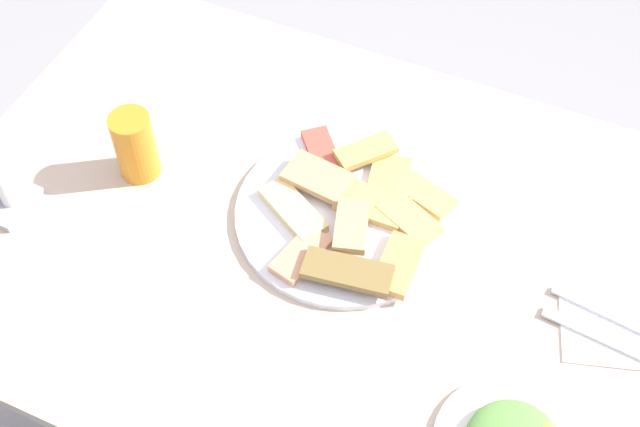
{
  "coord_description": "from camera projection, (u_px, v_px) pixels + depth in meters",
  "views": [
    {
      "loc": [
        -0.34,
        0.69,
        1.8
      ],
      "look_at": [
        -0.02,
        -0.02,
        0.76
      ],
      "focal_mm": 47.26,
      "sensor_mm": 36.0,
      "label": 1
    }
  ],
  "objects": [
    {
      "name": "ground_plane",
      "position": [
        308.0,
        421.0,
        1.9
      ],
      "size": [
        6.0,
        6.0,
        0.0
      ],
      "primitive_type": "plane",
      "color": "#A6A2A3"
    },
    {
      "name": "paper_napkin",
      "position": [
        606.0,
        327.0,
        1.21
      ],
      "size": [
        0.16,
        0.16,
        0.0
      ],
      "primitive_type": "cube",
      "rotation": [
        0.0,
        0.0,
        0.29
      ],
      "color": "white",
      "rests_on": "dining_table"
    },
    {
      "name": "fork",
      "position": [
        609.0,
        315.0,
        1.22
      ],
      "size": [
        0.18,
        0.03,
        0.0
      ],
      "primitive_type": "cube",
      "rotation": [
        0.0,
        0.0,
        -0.13
      ],
      "color": "silver",
      "rests_on": "paper_napkin"
    },
    {
      "name": "spoon",
      "position": [
        604.0,
        336.0,
        1.2
      ],
      "size": [
        0.18,
        0.04,
        0.0
      ],
      "primitive_type": "cube",
      "rotation": [
        0.0,
        0.0,
        -0.1
      ],
      "color": "silver",
      "rests_on": "paper_napkin"
    },
    {
      "name": "soda_can",
      "position": [
        135.0,
        145.0,
        1.34
      ],
      "size": [
        0.09,
        0.09,
        0.12
      ],
      "primitive_type": "cylinder",
      "rotation": [
        0.0,
        0.0,
        2.37
      ],
      "color": "orange",
      "rests_on": "dining_table"
    },
    {
      "name": "condiment_caddy",
      "position": [
        1.0,
        194.0,
        1.33
      ],
      "size": [
        0.09,
        0.09,
        0.08
      ],
      "color": "#B2B2B7",
      "rests_on": "dining_table"
    },
    {
      "name": "pide_platter",
      "position": [
        349.0,
        213.0,
        1.32
      ],
      "size": [
        0.35,
        0.35,
        0.04
      ],
      "color": "white",
      "rests_on": "dining_table"
    },
    {
      "name": "dining_table",
      "position": [
        304.0,
        259.0,
        1.38
      ],
      "size": [
        1.16,
        0.85,
        0.73
      ],
      "color": "beige",
      "rests_on": "ground_plane"
    }
  ]
}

